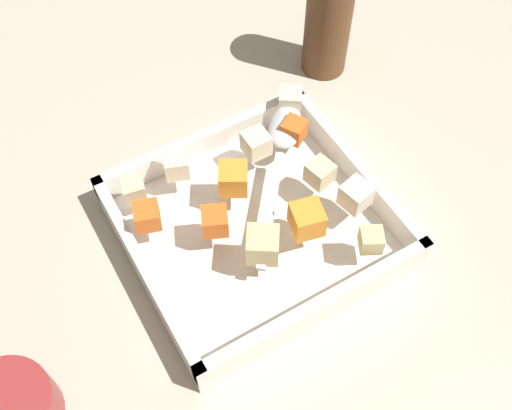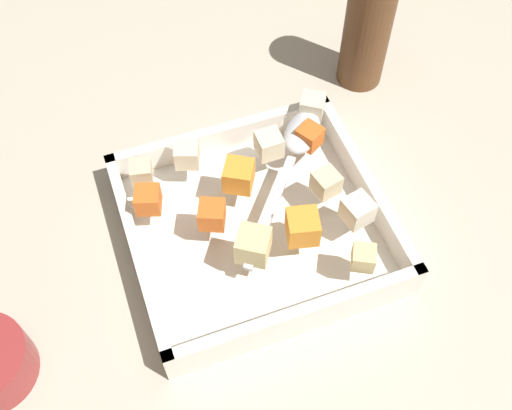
% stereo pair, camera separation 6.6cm
% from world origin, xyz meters
% --- Properties ---
extents(ground_plane, '(4.00, 4.00, 0.00)m').
position_xyz_m(ground_plane, '(0.00, 0.00, 0.00)').
color(ground_plane, '#BCB29E').
extents(baking_dish, '(0.28, 0.26, 0.05)m').
position_xyz_m(baking_dish, '(-0.01, -0.01, 0.01)').
color(baking_dish, white).
rests_on(baking_dish, ground_plane).
extents(carrot_chunk_near_right, '(0.03, 0.03, 0.03)m').
position_xyz_m(carrot_chunk_near_right, '(0.08, 0.05, 0.06)').
color(carrot_chunk_near_right, orange).
rests_on(carrot_chunk_near_right, baking_dish).
extents(carrot_chunk_mid_right, '(0.03, 0.03, 0.03)m').
position_xyz_m(carrot_chunk_mid_right, '(-0.12, 0.03, 0.06)').
color(carrot_chunk_mid_right, orange).
rests_on(carrot_chunk_mid_right, baking_dish).
extents(carrot_chunk_near_spoon, '(0.04, 0.04, 0.03)m').
position_xyz_m(carrot_chunk_near_spoon, '(0.02, -0.06, 0.07)').
color(carrot_chunk_near_spoon, orange).
rests_on(carrot_chunk_near_spoon, baking_dish).
extents(carrot_chunk_heap_side, '(0.04, 0.04, 0.03)m').
position_xyz_m(carrot_chunk_heap_side, '(-0.02, 0.03, 0.07)').
color(carrot_chunk_heap_side, orange).
rests_on(carrot_chunk_heap_side, baking_dish).
extents(carrot_chunk_far_right, '(0.04, 0.04, 0.03)m').
position_xyz_m(carrot_chunk_far_right, '(-0.06, -0.01, 0.06)').
color(carrot_chunk_far_right, orange).
rests_on(carrot_chunk_far_right, baking_dish).
extents(potato_chunk_near_left, '(0.03, 0.03, 0.03)m').
position_xyz_m(potato_chunk_near_left, '(0.03, 0.06, 0.06)').
color(potato_chunk_near_left, beige).
rests_on(potato_chunk_near_left, baking_dish).
extents(potato_chunk_under_handle, '(0.03, 0.03, 0.03)m').
position_xyz_m(potato_chunk_under_handle, '(-0.07, 0.08, 0.06)').
color(potato_chunk_under_handle, beige).
rests_on(potato_chunk_under_handle, baking_dish).
extents(potato_chunk_corner_ne, '(0.05, 0.05, 0.03)m').
position_xyz_m(potato_chunk_corner_ne, '(-0.04, -0.06, 0.07)').
color(potato_chunk_corner_ne, '#E0CC89').
rests_on(potato_chunk_corner_ne, baking_dish).
extents(potato_chunk_far_left, '(0.03, 0.03, 0.03)m').
position_xyz_m(potato_chunk_far_left, '(0.07, -0.01, 0.06)').
color(potato_chunk_far_left, beige).
rests_on(potato_chunk_far_left, baking_dish).
extents(potato_chunk_mid_left, '(0.03, 0.03, 0.02)m').
position_xyz_m(potato_chunk_mid_left, '(-0.12, 0.07, 0.06)').
color(potato_chunk_mid_left, beige).
rests_on(potato_chunk_mid_left, baking_dish).
extents(potato_chunk_corner_se, '(0.03, 0.03, 0.02)m').
position_xyz_m(potato_chunk_corner_se, '(0.07, -0.11, 0.06)').
color(potato_chunk_corner_se, '#E0CC89').
rests_on(potato_chunk_corner_se, baking_dish).
extents(parsnip_chunk_rim_edge, '(0.03, 0.03, 0.03)m').
position_xyz_m(parsnip_chunk_rim_edge, '(0.08, -0.06, 0.07)').
color(parsnip_chunk_rim_edge, silver).
rests_on(parsnip_chunk_rim_edge, baking_dish).
extents(parsnip_chunk_corner_sw, '(0.04, 0.04, 0.03)m').
position_xyz_m(parsnip_chunk_corner_sw, '(0.10, 0.10, 0.06)').
color(parsnip_chunk_corner_sw, beige).
rests_on(parsnip_chunk_corner_sw, baking_dish).
extents(serving_spoon, '(0.16, 0.19, 0.02)m').
position_xyz_m(serving_spoon, '(0.06, 0.05, 0.06)').
color(serving_spoon, silver).
rests_on(serving_spoon, baking_dish).
extents(pepper_mill, '(0.06, 0.06, 0.21)m').
position_xyz_m(pepper_mill, '(0.21, 0.18, 0.09)').
color(pepper_mill, brown).
rests_on(pepper_mill, ground_plane).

